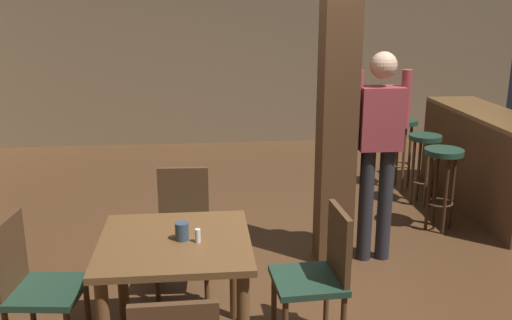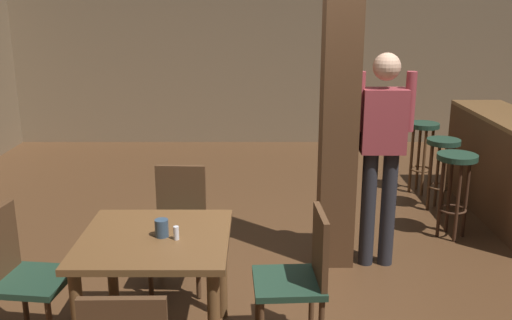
# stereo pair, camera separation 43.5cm
# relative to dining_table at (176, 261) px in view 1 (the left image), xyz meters

# --- Properties ---
(ground_plane) EXTENTS (10.80, 10.80, 0.00)m
(ground_plane) POSITION_rel_dining_table_xyz_m (0.98, 0.89, -0.62)
(ground_plane) COLOR #4C301C
(wall_back) EXTENTS (8.00, 0.10, 2.80)m
(wall_back) POSITION_rel_dining_table_xyz_m (0.98, 5.39, 0.78)
(wall_back) COLOR #756047
(wall_back) RESTS_ON ground_plane
(pillar) EXTENTS (0.28, 0.28, 2.80)m
(pillar) POSITION_rel_dining_table_xyz_m (1.25, 1.24, 0.78)
(pillar) COLOR #4C301C
(pillar) RESTS_ON ground_plane
(dining_table) EXTENTS (0.88, 0.88, 0.75)m
(dining_table) POSITION_rel_dining_table_xyz_m (0.00, 0.00, 0.00)
(dining_table) COLOR brown
(dining_table) RESTS_ON ground_plane
(chair_east) EXTENTS (0.44, 0.44, 0.89)m
(chair_east) POSITION_rel_dining_table_xyz_m (0.87, 0.00, -0.11)
(chair_east) COLOR #1E3828
(chair_east) RESTS_ON ground_plane
(chair_west) EXTENTS (0.47, 0.47, 0.89)m
(chair_west) POSITION_rel_dining_table_xyz_m (-0.84, 0.03, -0.11)
(chair_west) COLOR #1E3828
(chair_west) RESTS_ON ground_plane
(chair_north) EXTENTS (0.44, 0.44, 0.89)m
(chair_north) POSITION_rel_dining_table_xyz_m (0.02, 0.87, -0.11)
(chair_north) COLOR #1E3828
(chair_north) RESTS_ON ground_plane
(napkin_cup) EXTENTS (0.08, 0.08, 0.11)m
(napkin_cup) POSITION_rel_dining_table_xyz_m (0.04, -0.00, 0.19)
(napkin_cup) COLOR #33475B
(napkin_cup) RESTS_ON dining_table
(salt_shaker) EXTENTS (0.03, 0.03, 0.08)m
(salt_shaker) POSITION_rel_dining_table_xyz_m (0.14, -0.05, 0.18)
(salt_shaker) COLOR silver
(salt_shaker) RESTS_ON dining_table
(standing_person) EXTENTS (0.47, 0.21, 1.72)m
(standing_person) POSITION_rel_dining_table_xyz_m (1.58, 1.19, 0.39)
(standing_person) COLOR maroon
(standing_person) RESTS_ON ground_plane
(bar_counter) EXTENTS (0.56, 2.08, 1.00)m
(bar_counter) POSITION_rel_dining_table_xyz_m (3.01, 2.25, -0.11)
(bar_counter) COLOR brown
(bar_counter) RESTS_ON ground_plane
(bar_stool_near) EXTENTS (0.35, 0.35, 0.78)m
(bar_stool_near) POSITION_rel_dining_table_xyz_m (2.38, 1.74, -0.03)
(bar_stool_near) COLOR #1E3828
(bar_stool_near) RESTS_ON ground_plane
(bar_stool_mid) EXTENTS (0.33, 0.33, 0.75)m
(bar_stool_mid) POSITION_rel_dining_table_xyz_m (2.48, 2.43, -0.06)
(bar_stool_mid) COLOR #1E3828
(bar_stool_mid) RESTS_ON ground_plane
(bar_stool_far) EXTENTS (0.34, 0.34, 0.80)m
(bar_stool_far) POSITION_rel_dining_table_xyz_m (2.44, 3.00, -0.03)
(bar_stool_far) COLOR #1E3828
(bar_stool_far) RESTS_ON ground_plane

